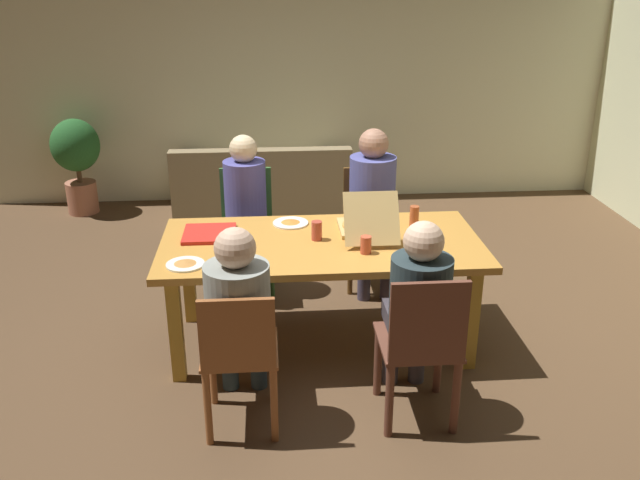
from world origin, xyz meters
TOP-DOWN VIEW (x-y plane):
  - ground_plane at (0.00, 0.00)m, footprint 20.00×20.00m
  - back_wall at (0.00, 3.23)m, footprint 6.75×0.12m
  - dining_table at (0.00, 0.00)m, footprint 2.08×1.01m
  - chair_0 at (0.47, 0.99)m, footprint 0.43×0.44m
  - person_0 at (0.47, 0.86)m, footprint 0.36×0.51m
  - chair_1 at (-0.51, 0.96)m, footprint 0.42×0.40m
  - person_1 at (-0.51, 0.82)m, footprint 0.32×0.53m
  - chair_2 at (-0.51, -0.92)m, footprint 0.41×0.43m
  - person_2 at (-0.51, -0.78)m, footprint 0.35×0.56m
  - chair_3 at (0.47, -0.93)m, footprint 0.43×0.46m
  - person_3 at (0.47, -0.78)m, footprint 0.33×0.54m
  - pizza_box_0 at (-0.73, 0.16)m, footprint 0.34×0.34m
  - pizza_box_1 at (0.31, 0.14)m, footprint 0.35×0.54m
  - plate_0 at (-0.84, -0.32)m, footprint 0.23×0.23m
  - plate_1 at (-0.19, 0.33)m, footprint 0.25×0.25m
  - drinking_glass_0 at (0.26, -0.22)m, footprint 0.07×0.07m
  - drinking_glass_1 at (-0.03, 0.03)m, footprint 0.07×0.07m
  - drinking_glass_2 at (0.65, 0.21)m, footprint 0.06×0.06m
  - couch at (-0.40, 2.62)m, footprint 1.76×0.85m
  - potted_plant at (-2.28, 2.83)m, footprint 0.49×0.49m

SIDE VIEW (x-z plane):
  - ground_plane at x=0.00m, z-range 0.00..0.00m
  - couch at x=-0.40m, z-range -0.11..0.66m
  - chair_2 at x=-0.51m, z-range 0.05..0.93m
  - chair_3 at x=0.47m, z-range 0.03..0.97m
  - chair_0 at x=0.47m, z-range 0.05..0.97m
  - chair_1 at x=-0.51m, z-range 0.05..1.00m
  - potted_plant at x=-2.28m, z-range 0.11..1.11m
  - dining_table at x=0.00m, z-range 0.29..1.04m
  - person_2 at x=-0.51m, z-range 0.11..1.29m
  - person_3 at x=0.47m, z-range 0.11..1.29m
  - person_1 at x=-0.51m, z-range 0.11..1.36m
  - person_0 at x=0.47m, z-range 0.12..1.40m
  - plate_1 at x=-0.19m, z-range 0.74..0.77m
  - plate_0 at x=-0.84m, z-range 0.75..0.77m
  - pizza_box_0 at x=-0.73m, z-range 0.75..0.77m
  - pizza_box_1 at x=0.31m, z-range 0.63..0.96m
  - drinking_glass_0 at x=0.26m, z-range 0.75..0.86m
  - drinking_glass_1 at x=-0.03m, z-range 0.75..0.88m
  - drinking_glass_2 at x=0.65m, z-range 0.75..0.90m
  - back_wall at x=0.00m, z-range 0.00..2.62m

